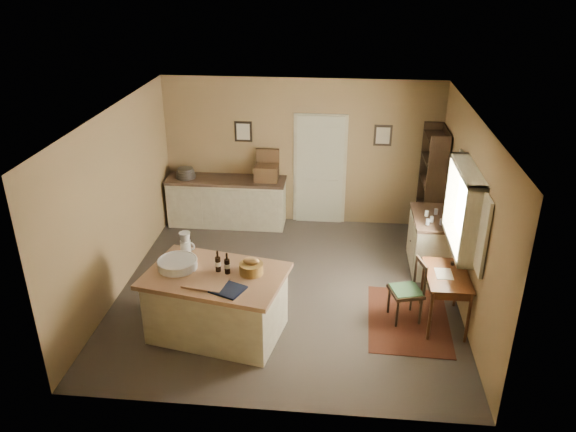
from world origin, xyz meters
name	(u,v)px	position (x,y,z in m)	size (l,w,h in m)	color
ground	(288,289)	(0.00, 0.00, 0.00)	(5.00, 5.00, 0.00)	#4F463C
wall_back	(301,153)	(0.00, 2.50, 1.35)	(5.00, 0.10, 2.70)	olive
wall_front	(264,309)	(0.00, -2.50, 1.35)	(5.00, 0.10, 2.70)	olive
wall_left	(117,202)	(-2.50, 0.00, 1.35)	(0.10, 5.00, 2.70)	olive
wall_right	(468,216)	(2.50, 0.00, 1.35)	(0.10, 5.00, 2.70)	olive
ceiling	(288,115)	(0.00, 0.00, 2.70)	(5.00, 5.00, 0.00)	silver
door	(320,169)	(0.35, 2.47, 1.05)	(0.97, 0.06, 2.11)	beige
framed_prints	(312,134)	(0.20, 2.48, 1.72)	(2.82, 0.02, 0.38)	black
window	(467,208)	(2.42, -0.20, 1.55)	(0.25, 1.99, 1.12)	beige
work_island	(216,302)	(-0.83, -1.15, 0.48)	(1.95, 1.47, 1.20)	beige
sideboard	(228,200)	(-1.34, 2.20, 0.48)	(2.18, 0.62, 1.18)	beige
rug	(408,320)	(1.75, -0.62, 0.00)	(1.10, 1.60, 0.01)	#47200F
writing_desk	(447,280)	(2.20, -0.62, 0.67)	(0.56, 0.92, 0.82)	#391D0D
desk_chair	(406,292)	(1.68, -0.59, 0.44)	(0.41, 0.41, 0.88)	black
right_cabinet	(430,241)	(2.20, 0.92, 0.46)	(0.60, 1.08, 0.99)	beige
shelving_unit	(434,185)	(2.35, 2.00, 1.00)	(0.34, 0.90, 2.00)	black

